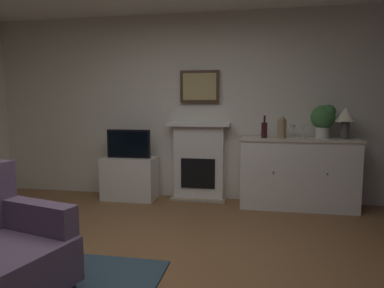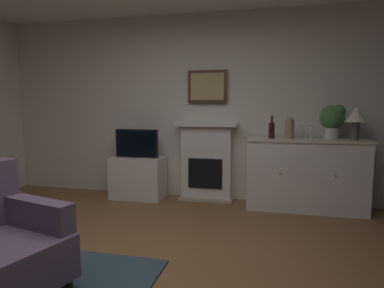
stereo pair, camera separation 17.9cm
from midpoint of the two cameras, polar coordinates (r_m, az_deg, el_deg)
name	(u,v)px [view 1 (the left image)]	position (r m, az deg, el deg)	size (l,w,h in m)	color
wall_rear	(194,107)	(4.92, -0.70, 6.14)	(6.13, 0.06, 2.62)	silver
fireplace_unit	(199,161)	(4.84, 0.10, -2.91)	(0.87, 0.30, 1.10)	white
framed_picture	(200,87)	(4.83, 0.20, 9.57)	(0.55, 0.04, 0.45)	#473323
sideboard_cabinet	(297,173)	(4.63, 16.17, -4.71)	(1.49, 0.49, 0.92)	white
table_lamp	(346,117)	(4.64, 23.31, 4.22)	(0.26, 0.26, 0.40)	#4C4742
wine_bottle	(264,130)	(4.50, 10.88, 2.38)	(0.08, 0.08, 0.29)	#331419
wine_glass_left	(293,129)	(4.58, 15.46, 2.51)	(0.07, 0.07, 0.16)	silver
wine_glass_center	(303,129)	(4.51, 16.94, 2.41)	(0.07, 0.07, 0.16)	silver
vase_decorative	(282,127)	(4.49, 13.69, 2.71)	(0.11, 0.11, 0.28)	#9E7F5B
tv_cabinet	(130,178)	(5.00, -11.36, -5.64)	(0.75, 0.42, 0.60)	white
tv_set	(129,144)	(4.90, -11.59, 0.03)	(0.62, 0.07, 0.40)	black
potted_plant_small	(324,118)	(4.64, 20.11, 4.07)	(0.30, 0.30, 0.43)	beige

